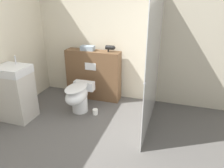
# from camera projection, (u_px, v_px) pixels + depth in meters

# --- Properties ---
(wall_back) EXTENTS (8.00, 0.06, 2.50)m
(wall_back) POSITION_uv_depth(u_px,v_px,m) (114.00, 35.00, 4.12)
(wall_back) COLOR beige
(wall_back) RESTS_ON ground_plane
(partition_panel) EXTENTS (1.07, 0.27, 0.97)m
(partition_panel) POSITION_uv_depth(u_px,v_px,m) (93.00, 75.00, 4.31)
(partition_panel) COLOR brown
(partition_panel) RESTS_ON ground_plane
(shower_glass) EXTENTS (0.04, 1.59, 2.06)m
(shower_glass) POSITION_uv_depth(u_px,v_px,m) (154.00, 62.00, 3.24)
(shower_glass) COLOR silver
(shower_glass) RESTS_ON ground_plane
(toilet) EXTENTS (0.38, 0.67, 0.52)m
(toilet) POSITION_uv_depth(u_px,v_px,m) (78.00, 96.00, 3.81)
(toilet) COLOR white
(toilet) RESTS_ON ground_plane
(sink_vanity) EXTENTS (0.50, 0.43, 1.06)m
(sink_vanity) POSITION_uv_depth(u_px,v_px,m) (16.00, 93.00, 3.58)
(sink_vanity) COLOR beige
(sink_vanity) RESTS_ON ground_plane
(hair_drier) EXTENTS (0.19, 0.08, 0.12)m
(hair_drier) POSITION_uv_depth(u_px,v_px,m) (110.00, 48.00, 4.01)
(hair_drier) COLOR black
(hair_drier) RESTS_ON partition_panel
(folded_towel) EXTENTS (0.26, 0.14, 0.09)m
(folded_towel) POSITION_uv_depth(u_px,v_px,m) (88.00, 48.00, 4.14)
(folded_towel) COLOR #8C9EAD
(folded_towel) RESTS_ON partition_panel
(spare_toilet_roll) EXTENTS (0.09, 0.09, 0.10)m
(spare_toilet_roll) POSITION_uv_depth(u_px,v_px,m) (95.00, 112.00, 3.84)
(spare_toilet_roll) COLOR white
(spare_toilet_roll) RESTS_ON ground_plane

